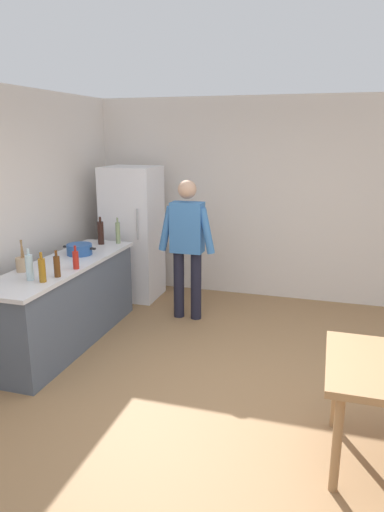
{
  "coord_description": "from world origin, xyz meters",
  "views": [
    {
      "loc": [
        0.65,
        -3.29,
        2.21
      ],
      "look_at": [
        -0.71,
        1.25,
        0.96
      ],
      "focal_mm": 32.44,
      "sensor_mm": 36.0,
      "label": 1
    }
  ],
  "objects_px": {
    "bottle_sauce_red": "(76,260)",
    "refrigerator": "(133,233)",
    "utensil_jar": "(22,264)",
    "bottle_water_clear": "(29,267)",
    "bottle_vinegar_tall": "(118,233)",
    "bottle_wine_dark": "(101,233)",
    "cooking_pot": "(79,249)",
    "bottle_beer_brown": "(57,266)",
    "bottle_oil_amber": "(42,270)",
    "person": "(187,241)"
  },
  "relations": [
    {
      "from": "bottle_sauce_red",
      "to": "refrigerator",
      "type": "bearing_deg",
      "value": 95.05
    },
    {
      "from": "refrigerator",
      "to": "utensil_jar",
      "type": "xyz_separation_m",
      "value": [
        -0.31,
        -1.98,
        0.08
      ]
    },
    {
      "from": "bottle_water_clear",
      "to": "bottle_vinegar_tall",
      "type": "distance_m",
      "value": 1.61
    },
    {
      "from": "bottle_sauce_red",
      "to": "bottle_wine_dark",
      "type": "relative_size",
      "value": 0.71
    },
    {
      "from": "utensil_jar",
      "to": "bottle_vinegar_tall",
      "type": "xyz_separation_m",
      "value": [
        0.38,
        1.38,
        0.06
      ]
    },
    {
      "from": "cooking_pot",
      "to": "bottle_sauce_red",
      "type": "relative_size",
      "value": 1.67
    },
    {
      "from": "bottle_sauce_red",
      "to": "bottle_beer_brown",
      "type": "xyz_separation_m",
      "value": [
        -0.03,
        -0.29,
        0.01
      ]
    },
    {
      "from": "cooking_pot",
      "to": "bottle_oil_amber",
      "type": "height_order",
      "value": "bottle_oil_amber"
    },
    {
      "from": "bottle_water_clear",
      "to": "person",
      "type": "bearing_deg",
      "value": 58.52
    },
    {
      "from": "bottle_oil_amber",
      "to": "bottle_wine_dark",
      "type": "bearing_deg",
      "value": 97.34
    },
    {
      "from": "refrigerator",
      "to": "bottle_beer_brown",
      "type": "relative_size",
      "value": 6.92
    },
    {
      "from": "bottle_wine_dark",
      "to": "person",
      "type": "bearing_deg",
      "value": 8.34
    },
    {
      "from": "refrigerator",
      "to": "bottle_oil_amber",
      "type": "xyz_separation_m",
      "value": [
        0.08,
        -2.22,
        0.12
      ]
    },
    {
      "from": "cooking_pot",
      "to": "bottle_beer_brown",
      "type": "relative_size",
      "value": 1.54
    },
    {
      "from": "bottle_water_clear",
      "to": "bottle_wine_dark",
      "type": "relative_size",
      "value": 0.88
    },
    {
      "from": "bottle_oil_amber",
      "to": "bottle_vinegar_tall",
      "type": "relative_size",
      "value": 0.88
    },
    {
      "from": "bottle_water_clear",
      "to": "bottle_oil_amber",
      "type": "relative_size",
      "value": 1.07
    },
    {
      "from": "person",
      "to": "bottle_oil_amber",
      "type": "relative_size",
      "value": 6.07
    },
    {
      "from": "refrigerator",
      "to": "bottle_oil_amber",
      "type": "height_order",
      "value": "refrigerator"
    },
    {
      "from": "utensil_jar",
      "to": "bottle_water_clear",
      "type": "xyz_separation_m",
      "value": [
        0.25,
        -0.22,
        0.05
      ]
    },
    {
      "from": "bottle_water_clear",
      "to": "bottle_oil_amber",
      "type": "bearing_deg",
      "value": -6.41
    },
    {
      "from": "bottle_oil_amber",
      "to": "bottle_beer_brown",
      "type": "distance_m",
      "value": 0.18
    },
    {
      "from": "cooking_pot",
      "to": "bottle_water_clear",
      "type": "distance_m",
      "value": 0.97
    },
    {
      "from": "refrigerator",
      "to": "cooking_pot",
      "type": "height_order",
      "value": "refrigerator"
    },
    {
      "from": "cooking_pot",
      "to": "bottle_sauce_red",
      "type": "height_order",
      "value": "bottle_sauce_red"
    },
    {
      "from": "cooking_pot",
      "to": "bottle_sauce_red",
      "type": "distance_m",
      "value": 0.58
    },
    {
      "from": "person",
      "to": "bottle_vinegar_tall",
      "type": "distance_m",
      "value": 0.88
    },
    {
      "from": "person",
      "to": "utensil_jar",
      "type": "height_order",
      "value": "person"
    },
    {
      "from": "utensil_jar",
      "to": "bottle_water_clear",
      "type": "height_order",
      "value": "utensil_jar"
    },
    {
      "from": "bottle_beer_brown",
      "to": "utensil_jar",
      "type": "bearing_deg",
      "value": 172.29
    },
    {
      "from": "bottle_sauce_red",
      "to": "bottle_wine_dark",
      "type": "xyz_separation_m",
      "value": [
        -0.27,
        1.05,
        0.05
      ]
    },
    {
      "from": "cooking_pot",
      "to": "bottle_vinegar_tall",
      "type": "xyz_separation_m",
      "value": [
        0.17,
        0.63,
        0.08
      ]
    },
    {
      "from": "utensil_jar",
      "to": "bottle_wine_dark",
      "type": "relative_size",
      "value": 0.94
    },
    {
      "from": "bottle_wine_dark",
      "to": "bottle_vinegar_tall",
      "type": "height_order",
      "value": "bottle_wine_dark"
    },
    {
      "from": "utensil_jar",
      "to": "refrigerator",
      "type": "bearing_deg",
      "value": 81.12
    },
    {
      "from": "person",
      "to": "bottle_beer_brown",
      "type": "bearing_deg",
      "value": -118.99
    },
    {
      "from": "person",
      "to": "bottle_sauce_red",
      "type": "relative_size",
      "value": 7.08
    },
    {
      "from": "bottle_beer_brown",
      "to": "bottle_vinegar_tall",
      "type": "bearing_deg",
      "value": 92.19
    },
    {
      "from": "person",
      "to": "bottle_wine_dark",
      "type": "xyz_separation_m",
      "value": [
        -1.06,
        -0.16,
        0.07
      ]
    },
    {
      "from": "person",
      "to": "bottle_vinegar_tall",
      "type": "relative_size",
      "value": 5.31
    },
    {
      "from": "utensil_jar",
      "to": "bottle_water_clear",
      "type": "relative_size",
      "value": 1.07
    },
    {
      "from": "person",
      "to": "bottle_oil_amber",
      "type": "height_order",
      "value": "person"
    },
    {
      "from": "refrigerator",
      "to": "bottle_oil_amber",
      "type": "relative_size",
      "value": 6.43
    },
    {
      "from": "utensil_jar",
      "to": "bottle_wine_dark",
      "type": "bearing_deg",
      "value": 81.13
    },
    {
      "from": "bottle_oil_amber",
      "to": "bottle_vinegar_tall",
      "type": "xyz_separation_m",
      "value": [
        -0.01,
        1.62,
        0.02
      ]
    },
    {
      "from": "cooking_pot",
      "to": "utensil_jar",
      "type": "distance_m",
      "value": 0.78
    },
    {
      "from": "bottle_beer_brown",
      "to": "bottle_wine_dark",
      "type": "bearing_deg",
      "value": 100.01
    },
    {
      "from": "bottle_water_clear",
      "to": "bottle_sauce_red",
      "type": "height_order",
      "value": "bottle_water_clear"
    },
    {
      "from": "person",
      "to": "utensil_jar",
      "type": "xyz_separation_m",
      "value": [
        -1.26,
        -1.43,
        0.0
      ]
    },
    {
      "from": "refrigerator",
      "to": "bottle_sauce_red",
      "type": "relative_size",
      "value": 7.5
    }
  ]
}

